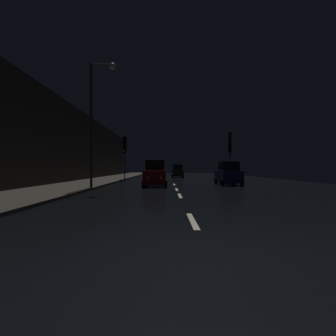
{
  "coord_description": "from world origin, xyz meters",
  "views": [
    {
      "loc": [
        -0.74,
        -4.18,
        1.47
      ],
      "look_at": [
        -0.54,
        17.89,
        1.44
      ],
      "focal_mm": 27.96,
      "sensor_mm": 36.0,
      "label": 1
    }
  ],
  "objects": [
    {
      "name": "car_distant_taillights",
      "position": [
        1.04,
        35.17,
        0.89
      ],
      "size": [
        1.78,
        3.86,
        1.95
      ],
      "rotation": [
        0.0,
        0.0,
        1.57
      ],
      "color": "#0F3819",
      "rests_on": "ground"
    },
    {
      "name": "lane_centerline",
      "position": [
        0.0,
        11.03,
        0.01
      ],
      "size": [
        0.16,
        17.7,
        0.01
      ],
      "color": "beige",
      "rests_on": "ground"
    },
    {
      "name": "traffic_light_far_right",
      "position": [
        5.43,
        20.87,
        3.5
      ],
      "size": [
        0.36,
        0.48,
        4.82
      ],
      "rotation": [
        0.0,
        0.0,
        -1.74
      ],
      "color": "#38383A",
      "rests_on": "ground"
    },
    {
      "name": "car_parked_right_far",
      "position": [
        4.63,
        18.2,
        0.9
      ],
      "size": [
        1.81,
        3.92,
        1.98
      ],
      "rotation": [
        0.0,
        0.0,
        1.57
      ],
      "color": "#141E51",
      "rests_on": "ground"
    },
    {
      "name": "ground",
      "position": [
        0.0,
        24.5,
        -0.01
      ],
      "size": [
        27.87,
        84.0,
        0.02
      ],
      "primitive_type": "cube",
      "color": "black"
    },
    {
      "name": "car_approaching_headlights",
      "position": [
        -1.57,
        16.72,
        0.94
      ],
      "size": [
        1.89,
        4.09,
        2.06
      ],
      "rotation": [
        0.0,
        0.0,
        -1.57
      ],
      "color": "maroon",
      "rests_on": "ground"
    },
    {
      "name": "streetlamp_overhead",
      "position": [
        -5.22,
        13.02,
        5.42
      ],
      "size": [
        1.7,
        0.44,
        8.35
      ],
      "color": "#2D2D30",
      "rests_on": "ground"
    },
    {
      "name": "building_facade_left",
      "position": [
        -10.33,
        21.0,
        3.84
      ],
      "size": [
        0.8,
        63.0,
        7.68
      ],
      "primitive_type": "cube",
      "color": "#2D2B28",
      "rests_on": "ground"
    },
    {
      "name": "traffic_light_far_left",
      "position": [
        -5.44,
        25.78,
        3.66
      ],
      "size": [
        0.38,
        0.49,
        5.03
      ],
      "rotation": [
        0.0,
        0.0,
        -1.82
      ],
      "color": "#38383A",
      "rests_on": "ground"
    },
    {
      "name": "sidewalk_left",
      "position": [
        -7.73,
        24.5,
        0.07
      ],
      "size": [
        4.4,
        84.0,
        0.15
      ],
      "primitive_type": "cube",
      "color": "#38332B",
      "rests_on": "ground"
    }
  ]
}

